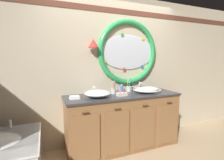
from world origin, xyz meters
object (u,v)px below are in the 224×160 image
sink_basin_right (147,90)px  folded_hand_towel (75,97)px  toothbrush_holder_left (113,90)px  soap_dispenser (122,89)px  toiletry_basket (122,94)px  toothbrush_holder_right (129,89)px  sink_basin_left (98,93)px

sink_basin_right → folded_hand_towel: bearing=179.7°
toothbrush_holder_left → soap_dispenser: toothbrush_holder_left is taller
toothbrush_holder_left → soap_dispenser: bearing=15.3°
soap_dispenser → toiletry_basket: soap_dispenser is taller
folded_hand_towel → toiletry_basket: 0.73m
toothbrush_holder_left → toothbrush_holder_right: toothbrush_holder_left is taller
sink_basin_left → toothbrush_holder_left: (0.32, 0.14, -0.00)m
soap_dispenser → toothbrush_holder_right: bearing=3.0°
soap_dispenser → toiletry_basket: 0.29m
sink_basin_right → sink_basin_left: bearing=180.0°
toothbrush_holder_left → folded_hand_towel: toothbrush_holder_left is taller
toothbrush_holder_right → sink_basin_right: bearing=-38.6°
toothbrush_holder_right → soap_dispenser: bearing=-177.0°
sink_basin_right → toiletry_basket: (-0.52, -0.07, -0.02)m
sink_basin_right → toothbrush_holder_left: (-0.57, 0.14, -0.00)m
toothbrush_holder_left → toiletry_basket: 0.22m
toothbrush_holder_right → folded_hand_towel: toothbrush_holder_right is taller
sink_basin_right → soap_dispenser: bearing=154.3°
sink_basin_right → toothbrush_holder_right: toothbrush_holder_right is taller
soap_dispenser → toiletry_basket: bearing=-114.8°
toothbrush_holder_left → toiletry_basket: toothbrush_holder_left is taller
sink_basin_left → toothbrush_holder_right: bearing=17.1°
toothbrush_holder_right → soap_dispenser: (-0.15, -0.01, 0.01)m
sink_basin_left → toiletry_basket: 0.38m
sink_basin_left → folded_hand_towel: (-0.35, 0.01, -0.04)m
sink_basin_left → folded_hand_towel: size_ratio=2.81×
folded_hand_towel → sink_basin_left: bearing=-1.0°
sink_basin_right → toiletry_basket: 0.52m
sink_basin_left → toothbrush_holder_left: size_ratio=1.84×
sink_basin_left → toothbrush_holder_right: toothbrush_holder_right is taller
sink_basin_right → soap_dispenser: (-0.40, 0.19, 0.01)m
sink_basin_right → toothbrush_holder_right: size_ratio=2.16×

